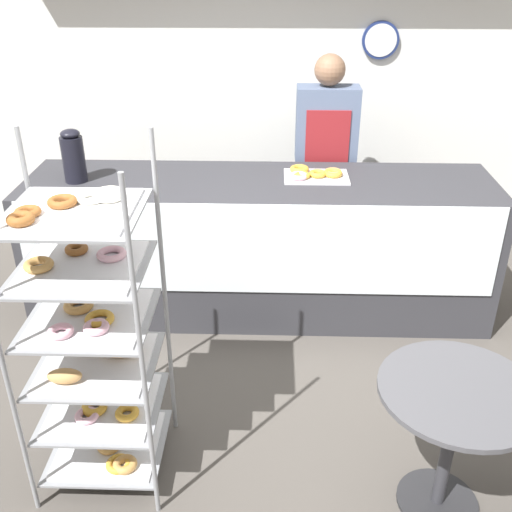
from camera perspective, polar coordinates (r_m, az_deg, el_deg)
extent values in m
plane|color=#4C4742|center=(3.48, -0.22, -15.44)|extent=(14.00, 14.00, 0.00)
cube|color=white|center=(5.07, 0.72, 16.09)|extent=(10.00, 0.06, 2.70)
cylinder|color=navy|center=(5.03, 11.78, 19.49)|extent=(0.29, 0.03, 0.29)
cylinder|color=white|center=(5.01, 11.81, 19.46)|extent=(0.25, 0.00, 0.25)
cube|color=#333338|center=(4.21, 0.33, 0.99)|extent=(3.15, 0.79, 0.97)
cube|color=silver|center=(3.77, 0.18, 0.58)|extent=(3.03, 0.01, 0.62)
cylinder|color=gray|center=(2.71, -22.94, -9.58)|extent=(0.02, 0.02, 1.69)
cylinder|color=gray|center=(2.53, -10.75, -10.46)|extent=(0.02, 0.02, 1.69)
cylinder|color=gray|center=(3.12, -19.15, -3.51)|extent=(0.02, 0.02, 1.69)
cylinder|color=gray|center=(2.97, -8.67, -3.85)|extent=(0.02, 0.02, 1.69)
cube|color=gray|center=(3.27, -13.77, -17.17)|extent=(0.55, 0.53, 0.01)
cube|color=silver|center=(3.26, -13.79, -17.02)|extent=(0.49, 0.47, 0.01)
torus|color=tan|center=(3.11, -12.38, -18.81)|extent=(0.12, 0.12, 0.04)
torus|color=gold|center=(3.13, -12.95, -18.74)|extent=(0.12, 0.12, 0.03)
torus|color=#EAB2C1|center=(3.28, -13.83, -16.03)|extent=(0.12, 0.12, 0.04)
torus|color=tan|center=(3.22, -13.82, -17.09)|extent=(0.12, 0.12, 0.04)
cube|color=gray|center=(3.09, -14.32, -13.77)|extent=(0.55, 0.53, 0.01)
cube|color=silver|center=(3.09, -14.34, -13.61)|extent=(0.49, 0.47, 0.01)
torus|color=gold|center=(3.05, -15.13, -13.73)|extent=(0.12, 0.12, 0.04)
torus|color=gold|center=(3.16, -14.39, -11.93)|extent=(0.11, 0.11, 0.03)
torus|color=#EAB2C1|center=(3.02, -15.81, -14.42)|extent=(0.11, 0.11, 0.03)
torus|color=gold|center=(2.98, -12.18, -14.40)|extent=(0.11, 0.11, 0.04)
cube|color=gray|center=(2.93, -14.91, -9.99)|extent=(0.55, 0.53, 0.01)
cube|color=silver|center=(2.92, -14.94, -9.80)|extent=(0.49, 0.47, 0.01)
ellipsoid|color=tan|center=(2.90, -12.66, -8.59)|extent=(0.20, 0.12, 0.09)
ellipsoid|color=#B27F47|center=(2.99, -15.66, -7.77)|extent=(0.19, 0.12, 0.09)
ellipsoid|color=tan|center=(2.82, -17.77, -10.84)|extent=(0.16, 0.08, 0.07)
cube|color=gray|center=(2.78, -15.55, -5.78)|extent=(0.55, 0.53, 0.01)
cube|color=silver|center=(2.78, -15.59, -5.58)|extent=(0.49, 0.47, 0.01)
torus|color=gold|center=(2.71, -14.68, -5.81)|extent=(0.13, 0.13, 0.03)
torus|color=#EAB2C1|center=(2.66, -14.98, -6.56)|extent=(0.11, 0.11, 0.03)
torus|color=#EAB2C1|center=(2.68, -18.13, -6.85)|extent=(0.11, 0.11, 0.03)
torus|color=tan|center=(2.82, -16.56, -4.53)|extent=(0.13, 0.13, 0.04)
cube|color=gray|center=(2.65, -16.26, -1.14)|extent=(0.55, 0.53, 0.01)
cube|color=silver|center=(2.65, -16.29, -0.91)|extent=(0.49, 0.47, 0.01)
torus|color=tan|center=(2.66, -20.00, -0.81)|extent=(0.12, 0.12, 0.04)
torus|color=#EAB2C1|center=(2.67, -13.59, 0.18)|extent=(0.13, 0.13, 0.03)
torus|color=brown|center=(2.75, -16.73, 0.64)|extent=(0.10, 0.10, 0.03)
cube|color=gray|center=(2.54, -17.02, 3.95)|extent=(0.55, 0.53, 0.01)
cube|color=silver|center=(2.54, -17.06, 4.20)|extent=(0.49, 0.47, 0.01)
torus|color=silver|center=(2.59, -15.43, 5.41)|extent=(0.13, 0.13, 0.03)
torus|color=brown|center=(2.46, -21.51, 3.30)|extent=(0.11, 0.11, 0.04)
torus|color=brown|center=(2.53, -20.92, 3.94)|extent=(0.10, 0.10, 0.03)
torus|color=brown|center=(2.58, -17.98, 4.96)|extent=(0.12, 0.12, 0.03)
torus|color=silver|center=(2.59, -13.81, 5.71)|extent=(0.14, 0.14, 0.04)
cube|color=#282833|center=(4.74, 6.27, 3.78)|extent=(0.27, 0.19, 0.93)
cube|color=slate|center=(4.49, 6.77, 12.36)|extent=(0.45, 0.22, 0.54)
cube|color=maroon|center=(4.41, 6.81, 10.74)|extent=(0.31, 0.01, 0.45)
sphere|color=#8C664C|center=(4.41, 7.06, 17.19)|extent=(0.22, 0.22, 0.22)
cylinder|color=#262628|center=(3.22, 16.85, -21.43)|extent=(0.38, 0.38, 0.02)
cylinder|color=#333338|center=(2.98, 17.78, -17.14)|extent=(0.06, 0.06, 0.66)
cylinder|color=#4C4C51|center=(2.75, 18.81, -12.08)|extent=(0.70, 0.70, 0.02)
cylinder|color=black|center=(4.14, -16.97, 8.79)|extent=(0.15, 0.15, 0.30)
ellipsoid|color=black|center=(4.09, -17.31, 11.06)|extent=(0.12, 0.12, 0.06)
cube|color=silver|center=(4.09, 5.76, 7.52)|extent=(0.43, 0.29, 0.01)
torus|color=gold|center=(4.08, 5.90, 7.80)|extent=(0.12, 0.12, 0.03)
torus|color=tan|center=(4.13, 7.34, 7.96)|extent=(0.12, 0.12, 0.03)
torus|color=gold|center=(4.15, 4.16, 8.25)|extent=(0.13, 0.13, 0.04)
torus|color=#EAB2C1|center=(4.03, 4.07, 7.61)|extent=(0.12, 0.12, 0.03)
torus|color=gold|center=(4.10, 7.35, 7.81)|extent=(0.13, 0.13, 0.04)
torus|color=gold|center=(4.04, 4.44, 7.67)|extent=(0.11, 0.11, 0.03)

